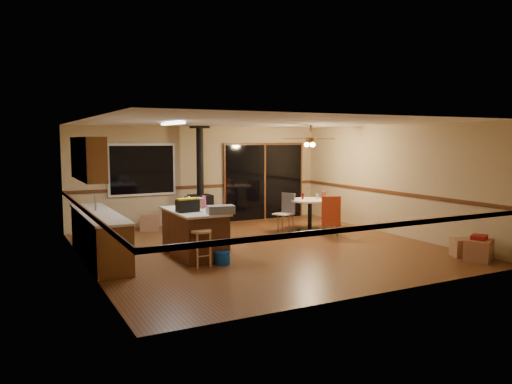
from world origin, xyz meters
TOP-DOWN VIEW (x-y plane):
  - floor at (0.00, 0.00)m, footprint 7.00×7.00m
  - ceiling at (0.00, 0.00)m, footprint 7.00×7.00m
  - wall_back at (0.00, 3.50)m, footprint 7.00×0.00m
  - wall_front at (0.00, -3.50)m, footprint 7.00×0.00m
  - wall_left at (-3.50, 0.00)m, footprint 0.00×7.00m
  - wall_right at (3.50, 0.00)m, footprint 0.00×7.00m
  - chair_rail at (0.00, 0.00)m, footprint 7.00×7.00m
  - window at (-1.60, 3.45)m, footprint 1.72×0.10m
  - sliding_door at (1.90, 3.45)m, footprint 2.52×0.10m
  - lower_cabinets at (-3.20, 0.50)m, footprint 0.60×3.00m
  - countertop at (-3.20, 0.50)m, footprint 0.64×3.04m
  - upper_cabinets at (-3.33, 0.70)m, footprint 0.35×2.00m
  - kitchen_island at (-1.50, 0.00)m, footprint 0.88×1.68m
  - wood_stove at (-0.20, 3.05)m, footprint 0.55×0.50m
  - ceiling_fan at (2.00, 1.25)m, footprint 0.24×0.24m
  - fluorescent_strip at (-1.80, 0.30)m, footprint 0.10×1.20m
  - toolbox_grey at (-1.24, -0.68)m, footprint 0.53×0.35m
  - toolbox_black at (-1.69, -0.16)m, footprint 0.43×0.25m
  - toolbox_yellow_lid at (-1.69, -0.16)m, footprint 0.38×0.22m
  - box_on_island at (-1.34, 0.29)m, footprint 0.27×0.33m
  - bottle_dark at (-1.60, 0.15)m, footprint 0.09×0.09m
  - bottle_pink at (-1.20, 0.23)m, footprint 0.09×0.09m
  - bottle_white at (-1.35, 0.72)m, footprint 0.06×0.06m
  - bar_stool at (-1.68, -0.85)m, footprint 0.45×0.45m
  - blue_bucket at (-1.28, -0.86)m, footprint 0.36×0.36m
  - dining_table at (2.00, 1.25)m, footprint 1.01×1.01m
  - glass_red at (1.85, 1.35)m, footprint 0.07×0.07m
  - glass_cream at (2.18, 1.20)m, footprint 0.08×0.08m
  - chair_left at (1.40, 1.39)m, footprint 0.52×0.52m
  - chair_near at (2.01, 0.39)m, footprint 0.59×0.61m
  - chair_right at (2.55, 1.41)m, footprint 0.62×0.60m
  - box_under_window at (-1.53, 3.10)m, footprint 0.56×0.50m
  - box_corner_a at (3.09, -2.79)m, footprint 0.67×0.64m
  - box_corner_b at (3.10, -2.44)m, footprint 0.54×0.51m
  - box_small_red at (3.09, -2.79)m, footprint 0.39×0.37m

SIDE VIEW (x-z plane):
  - floor at x=0.00m, z-range 0.00..0.00m
  - blue_bucket at x=-1.28m, z-range 0.00..0.23m
  - box_corner_b at x=3.10m, z-range 0.00..0.35m
  - box_under_window at x=-1.53m, z-range 0.00..0.38m
  - box_corner_a at x=3.09m, z-range 0.00..0.40m
  - bar_stool at x=-1.68m, z-range 0.00..0.66m
  - lower_cabinets at x=-3.20m, z-range 0.00..0.86m
  - box_small_red at x=3.09m, z-range 0.40..0.48m
  - kitchen_island at x=-1.50m, z-range 0.00..0.90m
  - dining_table at x=2.00m, z-range 0.15..0.93m
  - chair_left at x=1.40m, z-range 0.33..0.85m
  - chair_near at x=2.01m, z-range 0.25..0.95m
  - chair_right at x=2.55m, z-range 0.25..0.95m
  - wood_stove at x=-0.20m, z-range -0.53..1.99m
  - glass_cream at x=2.18m, z-range 0.78..0.92m
  - glass_red at x=1.85m, z-range 0.78..0.93m
  - countertop at x=-3.20m, z-range 0.86..0.90m
  - toolbox_grey at x=-1.24m, z-range 0.90..1.05m
  - bottle_white at x=-1.35m, z-range 0.90..1.09m
  - box_on_island at x=-1.34m, z-range 0.90..1.10m
  - chair_rail at x=0.00m, z-range 0.96..1.04m
  - toolbox_black at x=-1.69m, z-range 0.90..1.13m
  - bottle_pink at x=-1.20m, z-range 0.90..1.14m
  - bottle_dark at x=-1.60m, z-range 0.90..1.16m
  - sliding_door at x=1.90m, z-range 0.00..2.10m
  - toolbox_yellow_lid at x=-1.69m, z-range 1.13..1.16m
  - wall_back at x=0.00m, z-range -2.20..4.80m
  - wall_front at x=0.00m, z-range -2.20..4.80m
  - wall_left at x=-3.50m, z-range -2.20..4.80m
  - wall_right at x=3.50m, z-range -2.20..4.80m
  - window at x=-1.60m, z-range 0.84..2.16m
  - upper_cabinets at x=-3.33m, z-range 1.50..2.30m
  - ceiling_fan at x=2.00m, z-range 1.94..2.49m
  - fluorescent_strip at x=-1.80m, z-range 2.54..2.58m
  - ceiling at x=0.00m, z-range 2.60..2.60m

